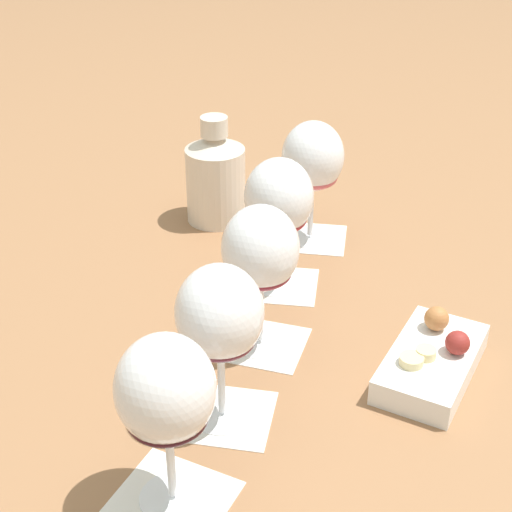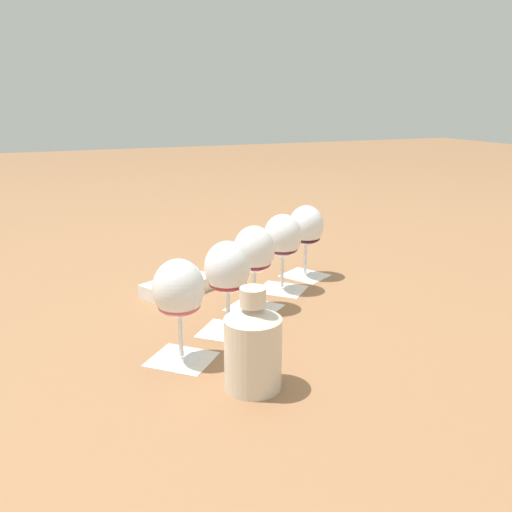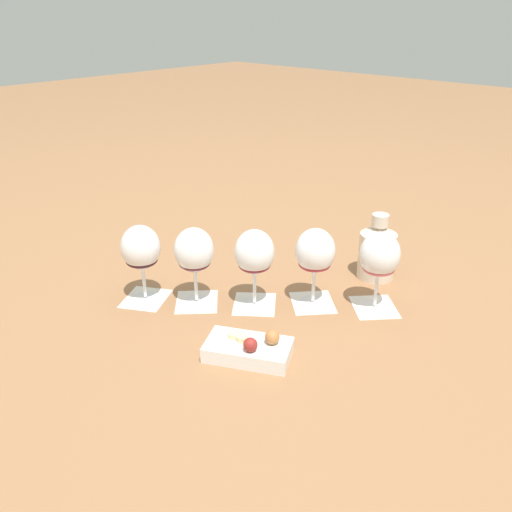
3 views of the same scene
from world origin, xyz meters
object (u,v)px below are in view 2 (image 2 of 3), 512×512
object	(u,v)px
wine_glass_3	(283,239)
ceramic_vase	(253,345)
wine_glass_2	(255,253)
wine_glass_4	(306,229)
snack_dish	(178,285)
wine_glass_1	(227,271)
wine_glass_0	(179,293)

from	to	relation	value
wine_glass_3	ceramic_vase	distance (m)	0.47
wine_glass_2	wine_glass_4	world-z (taller)	same
wine_glass_2	ceramic_vase	bearing A→B (deg)	-112.83
wine_glass_3	snack_dish	xyz separation A→B (m)	(-0.24, 0.07, -0.11)
snack_dish	wine_glass_1	bearing A→B (deg)	-81.91
wine_glass_1	ceramic_vase	size ratio (longest dim) A/B	1.09
wine_glass_2	ceramic_vase	world-z (taller)	wine_glass_2
wine_glass_2	snack_dish	size ratio (longest dim) A/B	0.97
ceramic_vase	wine_glass_1	bearing A→B (deg)	80.78
snack_dish	wine_glass_2	bearing A→B (deg)	-49.93
wine_glass_3	wine_glass_1	bearing A→B (deg)	-138.16
wine_glass_0	wine_glass_2	bearing A→B (deg)	39.66
wine_glass_0	wine_glass_2	xyz separation A→B (m)	(0.22, 0.18, -0.00)
wine_glass_2	snack_dish	world-z (taller)	wine_glass_2
wine_glass_0	wine_glass_2	world-z (taller)	same
ceramic_vase	snack_dish	bearing A→B (deg)	90.15
wine_glass_1	snack_dish	xyz separation A→B (m)	(-0.04, 0.26, -0.11)
wine_glass_1	wine_glass_4	world-z (taller)	same
wine_glass_0	snack_dish	bearing A→B (deg)	76.45
wine_glass_1	snack_dish	distance (m)	0.28
wine_glass_1	snack_dish	bearing A→B (deg)	98.09
wine_glass_4	ceramic_vase	size ratio (longest dim) A/B	1.09
ceramic_vase	snack_dish	world-z (taller)	ceramic_vase
wine_glass_1	wine_glass_3	distance (m)	0.27
wine_glass_3	wine_glass_4	xyz separation A→B (m)	(0.10, 0.07, 0.00)
wine_glass_3	ceramic_vase	world-z (taller)	wine_glass_3
wine_glass_1	wine_glass_4	bearing A→B (deg)	39.96
wine_glass_0	wine_glass_2	size ratio (longest dim) A/B	1.00
wine_glass_0	wine_glass_3	world-z (taller)	same
wine_glass_0	wine_glass_1	xyz separation A→B (m)	(0.12, 0.08, 0.00)
wine_glass_2	wine_glass_4	bearing A→B (deg)	37.22
wine_glass_0	wine_glass_4	world-z (taller)	same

